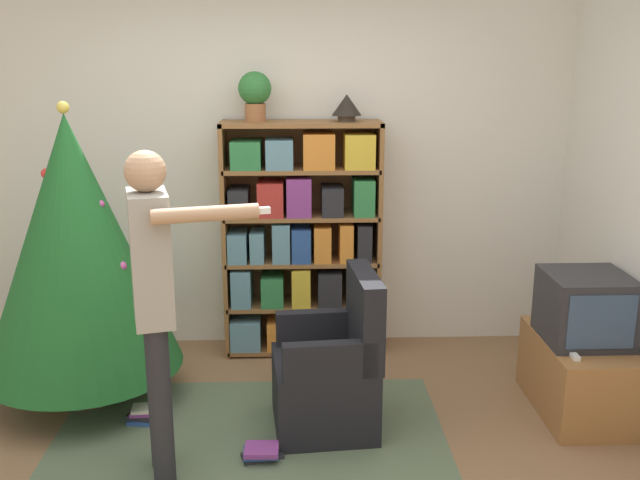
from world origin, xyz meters
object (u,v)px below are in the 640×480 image
(bookshelf, at_px, (303,244))
(television, at_px, (585,308))
(armchair, at_px, (331,375))
(christmas_tree, at_px, (76,246))
(standing_person, at_px, (155,291))
(table_lamp, at_px, (347,106))
(potted_plant, at_px, (255,93))

(bookshelf, bearing_deg, television, -30.56)
(bookshelf, height_order, television, bookshelf)
(television, relative_size, armchair, 0.51)
(christmas_tree, xyz_separation_m, standing_person, (0.63, -0.86, 0.00))
(standing_person, relative_size, table_lamp, 8.33)
(table_lamp, bearing_deg, bookshelf, -177.69)
(christmas_tree, distance_m, standing_person, 1.06)
(television, bearing_deg, table_lamp, 143.74)
(christmas_tree, distance_m, armchair, 1.69)
(bookshelf, relative_size, table_lamp, 8.22)
(bookshelf, xyz_separation_m, christmas_tree, (-1.35, -0.70, 0.19))
(television, distance_m, potted_plant, 2.47)
(christmas_tree, bearing_deg, television, -5.07)
(christmas_tree, relative_size, armchair, 1.99)
(armchair, bearing_deg, bookshelf, -177.59)
(television, height_order, armchair, armchair)
(standing_person, xyz_separation_m, table_lamp, (1.02, 1.57, 0.76))
(standing_person, bearing_deg, bookshelf, 140.91)
(bookshelf, xyz_separation_m, potted_plant, (-0.31, 0.01, 1.04))
(television, relative_size, table_lamp, 2.36)
(christmas_tree, bearing_deg, armchair, -14.93)
(potted_plant, bearing_deg, bookshelf, -2.25)
(armchair, bearing_deg, potted_plant, -162.90)
(armchair, height_order, table_lamp, table_lamp)
(television, bearing_deg, standing_person, -165.82)
(potted_plant, relative_size, table_lamp, 1.64)
(bookshelf, bearing_deg, standing_person, -114.85)
(christmas_tree, xyz_separation_m, table_lamp, (1.65, 0.71, 0.76))
(table_lamp, bearing_deg, armchair, -97.82)
(potted_plant, height_order, table_lamp, potted_plant)
(standing_person, bearing_deg, television, 89.94)
(christmas_tree, bearing_deg, bookshelf, 27.39)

